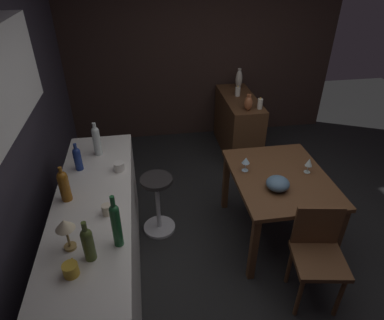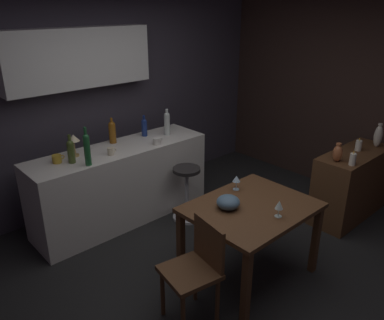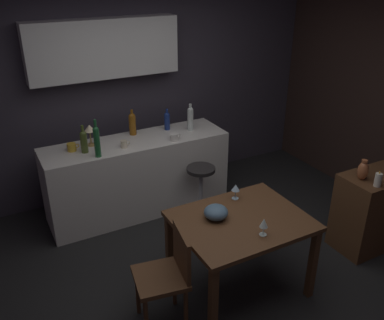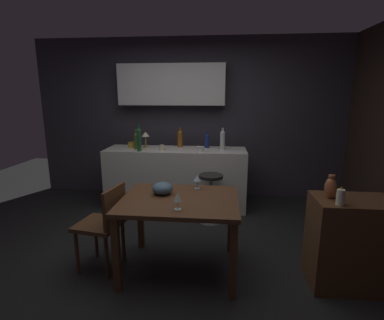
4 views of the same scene
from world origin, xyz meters
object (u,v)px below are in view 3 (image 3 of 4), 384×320
Objects in this scene: fruit_bowl at (216,212)px; wine_bottle_amber at (132,123)px; cup_mustard at (72,147)px; chair_near_window at (168,274)px; wine_glass_left at (236,188)px; pillar_candle_tall at (378,180)px; wine_bottle_olive at (84,140)px; cup_cream at (124,144)px; counter_lamp at (90,130)px; sideboard_cabinet at (384,206)px; vase_copper at (363,170)px; wine_bottle_clear at (190,118)px; dining_table at (241,228)px; wine_bottle_green at (97,140)px; cup_white at (174,137)px; wine_glass_right at (264,223)px; wine_bottle_cobalt at (167,120)px; bar_stool at (201,192)px.

fruit_bowl is 1.78m from wine_bottle_amber.
cup_mustard is at bearing 116.46° from fruit_bowl.
wine_glass_left is (0.87, 0.37, 0.36)m from chair_near_window.
wine_bottle_olive is at bearing 140.18° from pillar_candle_tall.
cup_cream is 0.40m from counter_lamp.
vase_copper reaches higher than sideboard_cabinet.
vase_copper reaches higher than pillar_candle_tall.
wine_bottle_clear is 1.99m from vase_copper.
vase_copper is at bearing -42.00° from cup_cream.
dining_table is at bearing -30.86° from fruit_bowl.
wine_bottle_green is 0.36m from cup_cream.
counter_lamp is at bearing 161.23° from cup_white.
dining_table is 1.90m from wine_bottle_olive.
dining_table is 0.27m from fruit_bowl.
wine_bottle_clear is at bearing 57.12° from chair_near_window.
wine_glass_left is at bearing -51.47° from cup_mustard.
cup_cream is (-2.23, 1.65, 0.53)m from sideboard_cabinet.
sideboard_cabinet reaches higher than dining_table.
cup_mustard is (-1.02, 2.01, 0.09)m from wine_glass_right.
counter_lamp is at bearing -176.72° from wine_bottle_cobalt.
cup_cream is at bearing 16.69° from wine_bottle_green.
vase_copper is (-0.02, 0.16, 0.03)m from pillar_candle_tall.
bar_stool is at bearing -62.37° from cup_white.
bar_stool is 1.64× the size of wine_bottle_green.
vase_copper is at bearing -51.33° from cup_white.
vase_copper is (1.52, -0.19, 0.12)m from fruit_bowl.
bar_stool is 1.31m from wine_bottle_green.
wine_bottle_clear reaches higher than vase_copper.
wine_bottle_green reaches higher than fruit_bowl.
wine_glass_right is 2.00m from wine_bottle_clear.
fruit_bowl is at bearing 17.66° from chair_near_window.
wine_bottle_cobalt is at bearing 4.58° from cup_mustard.
sideboard_cabinet is at bearing -5.97° from fruit_bowl.
wine_bottle_amber is (0.63, 0.24, 0.01)m from wine_bottle_olive.
chair_near_window is at bearing -122.88° from wine_bottle_clear.
bar_stool is (-1.50, 1.25, -0.06)m from sideboard_cabinet.
cup_cream is (-0.62, 1.25, 0.09)m from wine_glass_left.
chair_near_window is at bearing 179.28° from sideboard_cabinet.
counter_lamp is (-1.18, 0.09, 0.03)m from wine_bottle_clear.
sideboard_cabinet is 10.46× the size of cup_cream.
cup_cream reaches higher than dining_table.
wine_bottle_green is (-0.81, 1.73, 0.24)m from wine_glass_right.
wine_bottle_green is 0.37m from cup_mustard.
cup_cream is at bearing -10.77° from wine_bottle_olive.
wine_bottle_amber is at bearing 131.42° from cup_white.
wine_bottle_clear is at bearing -16.26° from wine_bottle_amber.
pillar_candle_tall is at bearing -38.30° from wine_bottle_green.
wine_bottle_olive is 1.45× the size of vase_copper.
sideboard_cabinet reaches higher than bar_stool.
sideboard_cabinet is 1.79m from wine_glass_right.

